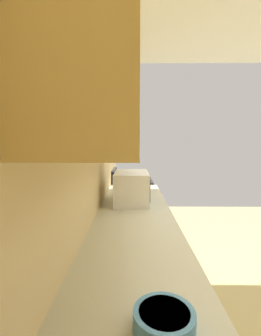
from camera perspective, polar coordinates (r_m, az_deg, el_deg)
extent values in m
cube|color=#E1BF7C|center=(1.94, -10.17, 3.19)|extent=(4.43, 0.12, 2.81)
cube|color=#EDCD74|center=(1.82, 0.78, -29.29)|extent=(3.42, 0.62, 0.90)
cube|color=#B9B79C|center=(1.60, 0.81, -15.86)|extent=(3.45, 0.65, 0.02)
cube|color=#332819|center=(1.85, 11.83, -28.82)|extent=(0.01, 0.01, 0.82)
cube|color=#332819|center=(2.21, 9.49, -22.48)|extent=(0.01, 0.01, 0.82)
cube|color=#332819|center=(2.59, 7.95, -17.92)|extent=(0.01, 0.01, 0.82)
cube|color=#332819|center=(2.98, 6.87, -14.53)|extent=(0.01, 0.01, 0.82)
cube|color=#F0CA73|center=(1.51, -5.07, 15.72)|extent=(1.90, 0.32, 0.58)
cube|color=black|center=(3.67, 0.54, -10.23)|extent=(0.63, 0.60, 0.92)
cube|color=black|center=(3.70, 5.40, -10.88)|extent=(0.49, 0.01, 0.50)
cube|color=black|center=(3.56, 0.55, -3.00)|extent=(0.60, 0.57, 0.02)
cube|color=black|center=(3.56, -3.98, -1.72)|extent=(0.60, 0.04, 0.18)
cylinder|color=#38383D|center=(3.43, 2.37, -3.14)|extent=(0.11, 0.11, 0.01)
cylinder|color=#38383D|center=(3.70, 2.23, -2.42)|extent=(0.11, 0.11, 0.01)
cylinder|color=#38383D|center=(3.43, -1.26, -3.13)|extent=(0.11, 0.11, 0.01)
cylinder|color=#38383D|center=(3.70, -1.13, -2.41)|extent=(0.11, 0.11, 0.01)
cube|color=white|center=(2.31, 0.23, -4.69)|extent=(0.50, 0.32, 0.30)
cube|color=black|center=(2.27, 4.42, -4.90)|extent=(0.31, 0.01, 0.21)
cube|color=#2D2D33|center=(2.50, 4.05, -3.81)|extent=(0.09, 0.01, 0.21)
cylinder|color=#4C8CBF|center=(0.90, 8.13, -32.78)|extent=(0.20, 0.20, 0.07)
cylinder|color=#5095AE|center=(0.89, 8.15, -31.95)|extent=(0.16, 0.16, 0.03)
cylinder|color=#B7BABF|center=(2.98, 2.46, -3.70)|extent=(0.11, 0.11, 0.14)
cylinder|color=black|center=(2.96, 2.47, -2.11)|extent=(0.03, 0.03, 0.02)
cylinder|color=#B7BABF|center=(3.03, 2.42, -2.96)|extent=(0.07, 0.02, 0.05)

